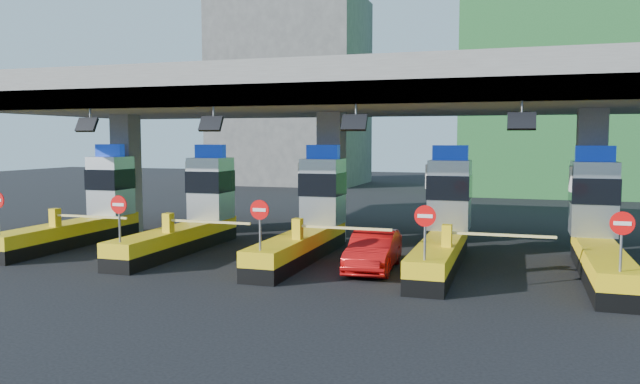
% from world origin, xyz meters
% --- Properties ---
extents(ground, '(120.00, 120.00, 0.00)m').
position_xyz_m(ground, '(0.00, 0.00, 0.00)').
color(ground, black).
rests_on(ground, ground).
extents(toll_canopy, '(28.00, 12.09, 7.00)m').
position_xyz_m(toll_canopy, '(0.00, 2.87, 6.13)').
color(toll_canopy, slate).
rests_on(toll_canopy, ground).
extents(toll_lane_far_left, '(4.43, 8.00, 4.16)m').
position_xyz_m(toll_lane_far_left, '(-10.00, 0.28, 1.40)').
color(toll_lane_far_left, black).
rests_on(toll_lane_far_left, ground).
extents(toll_lane_left, '(4.43, 8.00, 4.16)m').
position_xyz_m(toll_lane_left, '(-5.00, 0.28, 1.40)').
color(toll_lane_left, black).
rests_on(toll_lane_left, ground).
extents(toll_lane_center, '(4.43, 8.00, 4.16)m').
position_xyz_m(toll_lane_center, '(0.00, 0.28, 1.40)').
color(toll_lane_center, black).
rests_on(toll_lane_center, ground).
extents(toll_lane_right, '(4.43, 8.00, 4.16)m').
position_xyz_m(toll_lane_right, '(5.00, 0.28, 1.40)').
color(toll_lane_right, black).
rests_on(toll_lane_right, ground).
extents(toll_lane_far_right, '(4.43, 8.00, 4.16)m').
position_xyz_m(toll_lane_far_right, '(10.00, 0.28, 1.40)').
color(toll_lane_far_right, black).
rests_on(toll_lane_far_right, ground).
extents(bg_building_scaffold, '(18.00, 12.00, 28.00)m').
position_xyz_m(bg_building_scaffold, '(12.00, 32.00, 14.00)').
color(bg_building_scaffold, '#1E5926').
rests_on(bg_building_scaffold, ground).
extents(bg_building_concrete, '(14.00, 10.00, 18.00)m').
position_xyz_m(bg_building_concrete, '(-14.00, 36.00, 9.00)').
color(bg_building_concrete, '#4C4C49').
rests_on(bg_building_concrete, ground).
extents(red_car, '(1.59, 4.06, 1.32)m').
position_xyz_m(red_car, '(2.89, -1.78, 0.66)').
color(red_car, '#AF0D0D').
rests_on(red_car, ground).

